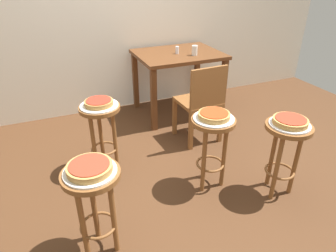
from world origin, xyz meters
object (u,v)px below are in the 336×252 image
Objects in this scene: pizza_leftside at (214,115)px; pizza_foreground at (90,168)px; stool_leftside at (212,138)px; pizza_rear at (99,102)px; stool_middle at (285,145)px; serving_plate_middle at (290,124)px; dining_table at (178,62)px; stool_rear at (101,124)px; pizza_middle at (290,121)px; serving_plate_leftside at (214,118)px; serving_plate_foreground at (90,172)px; condiment_shaker at (177,50)px; stool_foreground at (94,195)px; wooden_chair at (202,101)px; cup_near_edge at (195,50)px; serving_plate_rear at (99,106)px.

pizza_foreground is at bearing -162.76° from pizza_leftside.
pizza_rear is (-0.78, 0.58, 0.21)m from stool_leftside.
serving_plate_middle reaches higher than stool_middle.
stool_leftside is at bearing -103.73° from dining_table.
stool_rear is (0.23, 0.90, -0.21)m from pizza_foreground.
pizza_middle is 0.57m from serving_plate_leftside.
pizza_middle is (1.48, 0.00, 0.03)m from serving_plate_foreground.
condiment_shaker reaches higher than pizza_foreground.
stool_foreground is 0.93m from stool_rear.
condiment_shaker reaches higher than serving_plate_foreground.
pizza_leftside is 0.99m from stool_rear.
serving_plate_leftside is at bearing -111.74° from wooden_chair.
dining_table is at bearing 76.27° from stool_leftside.
pizza_leftside is at bearing 147.01° from pizza_middle.
dining_table reaches higher than stool_rear.
dining_table reaches higher than pizza_rear.
pizza_leftside is 2.26× the size of cup_near_edge.
stool_leftside is at bearing 17.24° from stool_foreground.
pizza_foreground is 0.42× the size of stool_leftside.
pizza_foreground is at bearing -142.06° from wooden_chair.
wooden_chair reaches higher than serving_plate_leftside.
serving_plate_middle is 1.27× the size of pizza_rear.
stool_rear is 5.76× the size of cup_near_edge.
serving_plate_foreground is 0.37× the size of wooden_chair.
stool_middle is 7.56× the size of condiment_shaker.
pizza_foreground and pizza_middle have the same top height.
pizza_rear is 1.42m from dining_table.
pizza_foreground reaches higher than stool_leftside.
pizza_leftside is at bearing -37.00° from serving_plate_rear.
serving_plate_leftside is (1.01, 0.31, 0.00)m from serving_plate_foreground.
dining_table reaches higher than serving_plate_foreground.
condiment_shaker is (-0.03, -0.03, 0.16)m from dining_table.
stool_foreground is at bearing -162.76° from stool_leftside.
pizza_foreground is at bearing -127.68° from condiment_shaker.
condiment_shaker is (-0.16, 0.14, -0.01)m from cup_near_edge.
serving_plate_foreground and serving_plate_middle have the same top height.
serving_plate_middle is (1.48, 0.00, -0.03)m from pizza_foreground.
dining_table is at bearing 93.99° from stool_middle.
serving_plate_leftside is at bearing 17.24° from pizza_foreground.
serving_plate_foreground and serving_plate_rear have the same top height.
stool_middle is at bearing -35.52° from pizza_rear.
stool_rear is (-1.25, 0.89, -0.18)m from serving_plate_middle.
serving_plate_middle is 0.95× the size of serving_plate_leftside.
pizza_foreground is 2.18m from condiment_shaker.
dining_table is 8.98× the size of cup_near_edge.
cup_near_edge is at bearing 70.73° from wooden_chair.
condiment_shaker is (1.10, 0.82, 0.17)m from serving_plate_rear.
stool_leftside is 1.97× the size of serving_plate_rear.
pizza_leftside is 2.96× the size of condiment_shaker.
pizza_foreground reaches higher than stool_rear.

